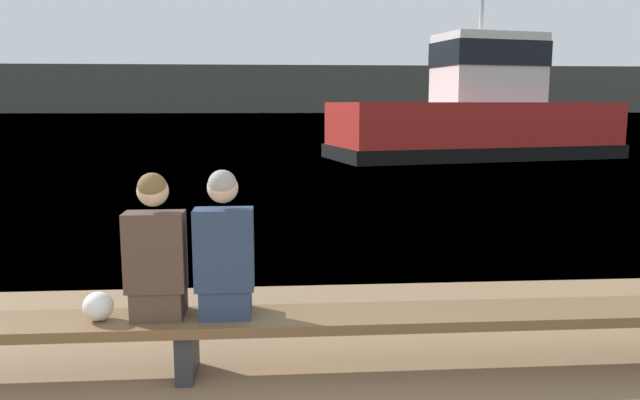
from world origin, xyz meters
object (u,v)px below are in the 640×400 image
at_px(person_right, 224,252).
at_px(tugboat_red, 476,119).
at_px(shopping_bag, 98,306).
at_px(person_left, 156,254).
at_px(bench_main, 186,327).

relative_size(person_right, tugboat_red, 0.10).
bearing_deg(shopping_bag, person_left, 2.49).
bearing_deg(person_right, tugboat_red, 66.71).
xyz_separation_m(bench_main, shopping_bag, (-0.59, -0.02, 0.17)).
bearing_deg(person_right, bench_main, 179.59).
bearing_deg(bench_main, person_left, -179.46).
relative_size(bench_main, shopping_bag, 43.03).
height_order(person_right, shopping_bag, person_right).
distance_m(bench_main, tugboat_red, 19.05).
xyz_separation_m(person_left, tugboat_red, (7.94, 17.37, 0.47)).
distance_m(person_right, shopping_bag, 0.94).
distance_m(bench_main, shopping_bag, 0.61).
relative_size(person_left, tugboat_red, 0.10).
distance_m(shopping_bag, tugboat_red, 19.30).
height_order(shopping_bag, tugboat_red, tugboat_red).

